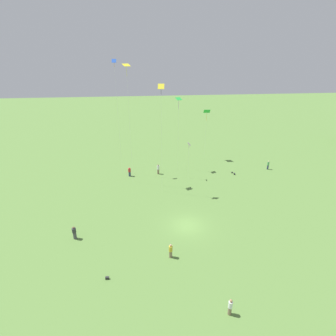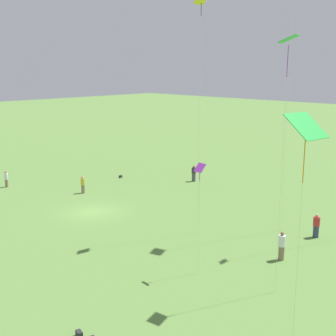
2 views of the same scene
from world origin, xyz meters
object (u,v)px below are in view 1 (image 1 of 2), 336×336
at_px(person_1, 171,251).
at_px(kite_6, 127,72).
at_px(kite_3, 115,73).
at_px(kite_4, 179,102).
at_px(person_5, 130,172).
at_px(kite_5, 207,112).
at_px(picnic_bag_2, 107,278).
at_px(person_3, 268,165).
at_px(person_0, 74,233).
at_px(kite_0, 161,93).
at_px(person_4, 158,169).
at_px(kite_1, 189,146).
at_px(person_2, 230,307).
at_px(picnic_bag_0, 234,174).
at_px(picnic_bag_1, 232,172).

bearing_deg(person_1, kite_6, -152.01).
relative_size(kite_3, kite_4, 1.46).
xyz_separation_m(person_5, kite_5, (-6.99, 15.64, 8.98)).
distance_m(kite_3, picnic_bag_2, 31.04).
distance_m(person_1, person_3, 30.60).
relative_size(person_0, person_3, 0.97).
height_order(person_3, person_5, person_3).
bearing_deg(person_1, kite_0, -166.26).
distance_m(person_4, kite_3, 18.07).
xyz_separation_m(kite_0, kite_6, (-4.08, -4.66, 2.61)).
distance_m(kite_0, kite_4, 10.13).
height_order(person_5, kite_5, kite_5).
bearing_deg(person_4, kite_6, 111.49).
relative_size(person_4, kite_0, 0.11).
relative_size(person_3, person_4, 0.94).
distance_m(person_5, kite_0, 16.81).
bearing_deg(kite_0, person_4, 145.35).
bearing_deg(kite_6, kite_4, 50.52).
height_order(kite_0, kite_1, kite_0).
xyz_separation_m(person_1, person_4, (-21.96, 0.54, 0.08)).
height_order(person_5, kite_6, kite_6).
bearing_deg(person_2, kite_4, -76.72).
distance_m(person_1, person_2, 8.43).
distance_m(person_3, kite_5, 15.66).
distance_m(person_1, kite_0, 20.96).
xyz_separation_m(kite_1, kite_5, (-9.11, 5.27, 3.76)).
relative_size(person_3, person_5, 1.01).
height_order(person_0, person_4, person_4).
bearing_deg(picnic_bag_0, person_0, -58.70).
bearing_deg(kite_3, kite_0, -6.87).
bearing_deg(kite_5, person_5, 75.82).
bearing_deg(kite_3, kite_6, -20.05).
relative_size(person_0, person_4, 0.91).
relative_size(person_0, kite_6, 0.09).
distance_m(person_1, picnic_bag_1, 25.13).
distance_m(kite_1, kite_4, 8.10).
height_order(person_4, kite_3, kite_3).
distance_m(person_2, kite_3, 36.47).
bearing_deg(person_4, kite_4, -72.71).
bearing_deg(picnic_bag_2, kite_5, 150.45).
bearing_deg(person_3, person_2, -133.57).
xyz_separation_m(kite_1, kite_4, (-4.50, -1.18, 6.63)).
relative_size(person_4, picnic_bag_1, 6.51).
bearing_deg(person_3, person_1, -147.39).
bearing_deg(person_1, person_0, -96.40).
bearing_deg(person_3, person_4, 166.72).
xyz_separation_m(person_4, kite_6, (2.83, -4.63, 17.09)).
xyz_separation_m(person_1, kite_5, (-28.61, 10.94, 8.99)).
bearing_deg(picnic_bag_1, person_4, -95.43).
distance_m(kite_5, picnic_bag_0, 13.47).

